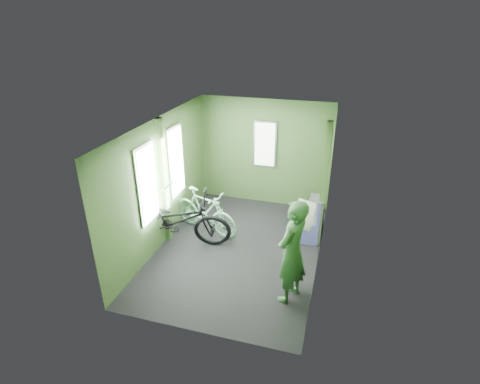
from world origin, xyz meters
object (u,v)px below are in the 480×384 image
at_px(bicycle_black, 177,245).
at_px(bicycle_mint, 206,231).
at_px(bench_seat, 309,222).
at_px(passenger, 292,252).
at_px(waste_box, 315,219).

xyz_separation_m(bicycle_black, bicycle_mint, (0.33, 0.59, 0.00)).
bearing_deg(bench_seat, passenger, -91.48).
bearing_deg(bench_seat, waste_box, -59.09).
bearing_deg(bench_seat, bicycle_mint, -165.25).
bearing_deg(bicycle_mint, bicycle_black, 170.40).
height_order(bicycle_mint, passenger, passenger).
distance_m(passenger, waste_box, 1.74).
bearing_deg(bicycle_black, bicycle_mint, -40.68).
relative_size(bicycle_mint, waste_box, 1.71).
xyz_separation_m(bicycle_black, waste_box, (2.38, 0.88, 0.44)).
xyz_separation_m(bicycle_black, passenger, (2.20, -0.81, 0.81)).
relative_size(passenger, waste_box, 1.84).
relative_size(bicycle_black, bicycle_mint, 1.34).
distance_m(bicycle_black, bench_seat, 2.52).
bearing_deg(bicycle_mint, waste_box, -61.90).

